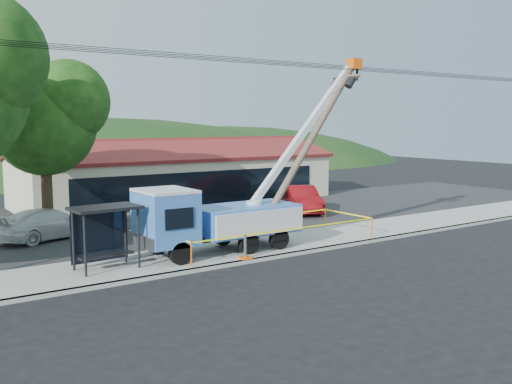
{
  "coord_description": "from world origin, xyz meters",
  "views": [
    {
      "loc": [
        -14.68,
        -17.02,
        5.8
      ],
      "look_at": [
        0.55,
        5.0,
        2.5
      ],
      "focal_mm": 40.0,
      "sensor_mm": 36.0,
      "label": 1
    }
  ],
  "objects_px": {
    "car_silver": "(168,234)",
    "car_red": "(301,214)",
    "utility_truck": "(216,216)",
    "bus_shelter": "(104,223)",
    "leaning_pole": "(309,143)",
    "car_white": "(49,241)"
  },
  "relations": [
    {
      "from": "car_silver",
      "to": "car_red",
      "type": "height_order",
      "value": "car_red"
    },
    {
      "from": "utility_truck",
      "to": "bus_shelter",
      "type": "height_order",
      "value": "utility_truck"
    },
    {
      "from": "leaning_pole",
      "to": "car_silver",
      "type": "bearing_deg",
      "value": 130.04
    },
    {
      "from": "utility_truck",
      "to": "car_white",
      "type": "height_order",
      "value": "utility_truck"
    },
    {
      "from": "leaning_pole",
      "to": "bus_shelter",
      "type": "bearing_deg",
      "value": 178.46
    },
    {
      "from": "utility_truck",
      "to": "leaning_pole",
      "type": "distance_m",
      "value": 5.94
    },
    {
      "from": "utility_truck",
      "to": "leaning_pole",
      "type": "xyz_separation_m",
      "value": [
        5.07,
        -0.16,
        3.09
      ]
    },
    {
      "from": "utility_truck",
      "to": "car_white",
      "type": "distance_m",
      "value": 9.15
    },
    {
      "from": "leaning_pole",
      "to": "car_red",
      "type": "relative_size",
      "value": 1.72
    },
    {
      "from": "bus_shelter",
      "to": "car_white",
      "type": "distance_m",
      "value": 7.49
    },
    {
      "from": "utility_truck",
      "to": "car_silver",
      "type": "height_order",
      "value": "utility_truck"
    },
    {
      "from": "leaning_pole",
      "to": "utility_truck",
      "type": "bearing_deg",
      "value": 178.25
    },
    {
      "from": "utility_truck",
      "to": "car_red",
      "type": "xyz_separation_m",
      "value": [
        10.31,
        6.82,
        -1.74
      ]
    },
    {
      "from": "leaning_pole",
      "to": "car_red",
      "type": "bearing_deg",
      "value": 53.07
    },
    {
      "from": "utility_truck",
      "to": "car_red",
      "type": "height_order",
      "value": "utility_truck"
    },
    {
      "from": "bus_shelter",
      "to": "leaning_pole",
      "type": "bearing_deg",
      "value": -5.1
    },
    {
      "from": "car_red",
      "to": "car_white",
      "type": "relative_size",
      "value": 0.97
    },
    {
      "from": "bus_shelter",
      "to": "car_silver",
      "type": "height_order",
      "value": "bus_shelter"
    },
    {
      "from": "leaning_pole",
      "to": "car_silver",
      "type": "relative_size",
      "value": 1.87
    },
    {
      "from": "car_red",
      "to": "car_silver",
      "type": "bearing_deg",
      "value": -147.68
    },
    {
      "from": "leaning_pole",
      "to": "car_white",
      "type": "bearing_deg",
      "value": 143.83
    },
    {
      "from": "utility_truck",
      "to": "car_red",
      "type": "relative_size",
      "value": 2.32
    }
  ]
}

